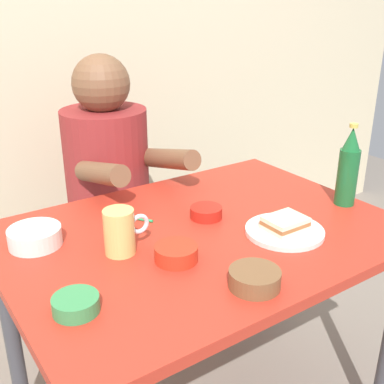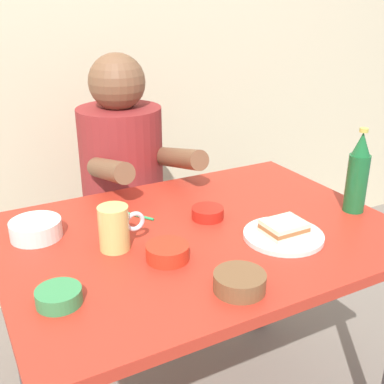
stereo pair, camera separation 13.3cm
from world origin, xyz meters
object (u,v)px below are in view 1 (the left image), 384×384
at_px(sandwich, 285,223).
at_px(beer_bottle, 348,169).
at_px(stool, 113,257).
at_px(person_seated, 107,163).
at_px(beer_mug, 120,231).
at_px(plate_orange, 284,231).
at_px(dining_table, 202,259).
at_px(dip_bowl_green, 76,304).

xyz_separation_m(sandwich, beer_bottle, (0.30, 0.04, 0.09)).
relative_size(stool, beer_bottle, 1.72).
distance_m(person_seated, beer_mug, 0.65).
relative_size(stool, plate_orange, 2.05).
bearing_deg(person_seated, beer_bottle, -56.14).
relative_size(beer_mug, beer_bottle, 0.48).
xyz_separation_m(dining_table, plate_orange, (0.18, -0.15, 0.10)).
bearing_deg(dip_bowl_green, beer_mug, 42.00).
bearing_deg(sandwich, beer_mug, 159.04).
height_order(beer_mug, dip_bowl_green, beer_mug).
bearing_deg(beer_mug, dip_bowl_green, -138.00).
bearing_deg(plate_orange, stool, 103.08).
bearing_deg(beer_bottle, dining_table, 167.82).
xyz_separation_m(person_seated, sandwich, (0.18, -0.77, 0.01)).
distance_m(beer_mug, beer_bottle, 0.74).
bearing_deg(beer_mug, stool, 68.37).
distance_m(dining_table, plate_orange, 0.25).
xyz_separation_m(dining_table, sandwich, (0.18, -0.15, 0.13)).
bearing_deg(person_seated, stool, 90.00).
xyz_separation_m(beer_bottle, dip_bowl_green, (-0.92, -0.05, -0.10)).
xyz_separation_m(person_seated, beer_mug, (-0.24, -0.60, 0.03)).
height_order(plate_orange, dip_bowl_green, dip_bowl_green).
bearing_deg(dining_table, beer_mug, 176.44).
relative_size(person_seated, beer_bottle, 2.75).
relative_size(plate_orange, dip_bowl_green, 2.20).
bearing_deg(stool, beer_mug, -111.63).
height_order(dining_table, beer_bottle, beer_bottle).
xyz_separation_m(dining_table, beer_mug, (-0.25, 0.02, 0.15)).
height_order(person_seated, sandwich, person_seated).
height_order(plate_orange, beer_bottle, beer_bottle).
bearing_deg(dining_table, stool, 90.16).
distance_m(beer_bottle, dip_bowl_green, 0.93).
bearing_deg(person_seated, beer_mug, -112.00).
bearing_deg(stool, plate_orange, -76.92).
bearing_deg(beer_mug, beer_bottle, -9.32).
bearing_deg(stool, beer_bottle, -56.55).
xyz_separation_m(dining_table, dip_bowl_green, (-0.44, -0.16, 0.11)).
distance_m(stool, sandwich, 0.90).
bearing_deg(stool, dip_bowl_green, -118.95).
relative_size(dining_table, dip_bowl_green, 11.00).
xyz_separation_m(stool, person_seated, (-0.00, -0.01, 0.42)).
bearing_deg(person_seated, sandwich, -76.74).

